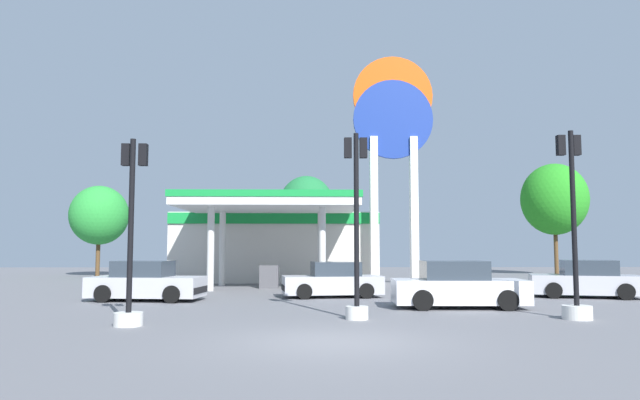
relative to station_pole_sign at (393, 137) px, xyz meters
The scene contains 13 objects.
ground_plane 20.41m from the station_pole_sign, 102.37° to the right, with size 90.00×90.00×0.00m, color slate.
gas_station 8.95m from the station_pole_sign, 159.12° to the left, with size 11.57×11.74×4.46m.
station_pole_sign is the anchor object (origin of this frame).
car_0 12.54m from the station_pole_sign, 51.67° to the right, with size 4.39×2.76×1.46m.
car_1 15.70m from the station_pole_sign, 139.35° to the right, with size 4.27×2.24×1.47m.
car_2 13.84m from the station_pole_sign, 88.42° to the right, with size 4.33×2.08×1.53m.
car_3 11.19m from the station_pole_sign, 115.05° to the right, with size 4.07×2.15×1.39m.
traffic_signal_0 19.36m from the station_pole_sign, 119.66° to the right, with size 0.72×0.72×4.74m.
traffic_signal_1 16.35m from the station_pole_sign, 79.30° to the right, with size 0.79×0.79×5.23m.
traffic_signal_2 16.17m from the station_pole_sign, 102.37° to the right, with size 0.65×0.67×5.15m.
tree_0 21.26m from the station_pole_sign, 154.83° to the left, with size 3.92×3.92×6.18m.
tree_1 12.67m from the station_pole_sign, 112.74° to the left, with size 4.07×4.07×7.20m.
tree_2 16.96m from the station_pole_sign, 38.26° to the left, with size 4.69×4.69×8.01m.
Camera 1 is at (-0.49, -12.25, 1.97)m, focal length 32.27 mm.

